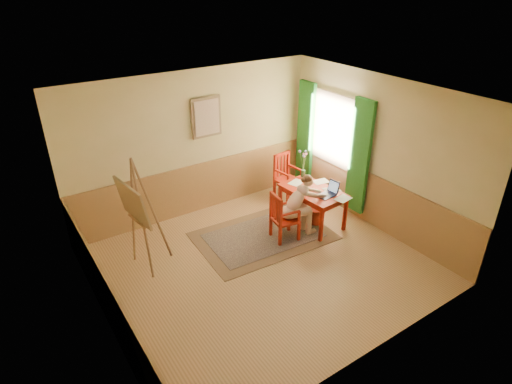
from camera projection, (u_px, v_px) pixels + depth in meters
room at (263, 190)px, 6.40m from camera, size 5.04×4.54×2.84m
wainscot at (236, 218)px, 7.40m from camera, size 5.00×4.50×1.00m
window at (332, 140)px, 8.43m from camera, size 0.12×2.01×2.20m
wall_portrait at (207, 117)px, 7.92m from camera, size 0.60×0.05×0.76m
rug at (263, 236)px, 7.80m from camera, size 2.49×1.73×0.02m
table at (313, 194)px, 7.93m from camera, size 0.81×1.25×0.72m
chair_left at (283, 217)px, 7.52m from camera, size 0.48×0.46×0.92m
chair_back at (286, 177)px, 8.91m from camera, size 0.48×0.50×0.99m
figure at (299, 204)px, 7.56m from camera, size 0.90×0.44×1.18m
laptop at (329, 192)px, 7.69m from camera, size 0.42×0.28×0.24m
papers at (322, 188)px, 7.95m from camera, size 0.76×1.25×0.00m
vase at (303, 165)px, 8.28m from camera, size 0.24×0.27×0.54m
wastebasket at (315, 216)px, 8.16m from camera, size 0.34×0.34×0.30m
easel at (135, 207)px, 6.46m from camera, size 0.69×0.87×1.94m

